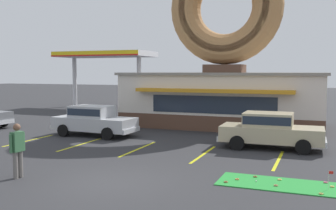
{
  "coord_description": "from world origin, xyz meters",
  "views": [
    {
      "loc": [
        5.99,
        -10.45,
        3.4
      ],
      "look_at": [
        -0.09,
        5.0,
        2.0
      ],
      "focal_mm": 42.0,
      "sensor_mm": 36.0,
      "label": 1
    }
  ],
  "objects_px": {
    "car_champagne": "(270,129)",
    "trash_bin": "(105,119)",
    "golf_ball": "(256,181)",
    "pedestrian_hooded_kid": "(17,148)",
    "putting_flag_pin": "(330,176)",
    "car_silver": "(94,119)"
  },
  "relations": [
    {
      "from": "trash_bin",
      "to": "pedestrian_hooded_kid",
      "type": "bearing_deg",
      "value": -73.01
    },
    {
      "from": "pedestrian_hooded_kid",
      "to": "trash_bin",
      "type": "relative_size",
      "value": 1.81
    },
    {
      "from": "golf_ball",
      "to": "car_silver",
      "type": "relative_size",
      "value": 0.01
    },
    {
      "from": "putting_flag_pin",
      "to": "pedestrian_hooded_kid",
      "type": "relative_size",
      "value": 0.31
    },
    {
      "from": "trash_bin",
      "to": "putting_flag_pin",
      "type": "bearing_deg",
      "value": -35.34
    },
    {
      "from": "car_champagne",
      "to": "trash_bin",
      "type": "xyz_separation_m",
      "value": [
        -10.35,
        3.28,
        -0.37
      ]
    },
    {
      "from": "putting_flag_pin",
      "to": "trash_bin",
      "type": "distance_m",
      "value": 15.61
    },
    {
      "from": "car_silver",
      "to": "golf_ball",
      "type": "bearing_deg",
      "value": -31.71
    },
    {
      "from": "golf_ball",
      "to": "car_champagne",
      "type": "height_order",
      "value": "car_champagne"
    },
    {
      "from": "trash_bin",
      "to": "car_champagne",
      "type": "bearing_deg",
      "value": -17.59
    },
    {
      "from": "car_champagne",
      "to": "trash_bin",
      "type": "bearing_deg",
      "value": 162.41
    },
    {
      "from": "car_champagne",
      "to": "trash_bin",
      "type": "relative_size",
      "value": 4.71
    },
    {
      "from": "car_silver",
      "to": "pedestrian_hooded_kid",
      "type": "relative_size",
      "value": 2.61
    },
    {
      "from": "golf_ball",
      "to": "trash_bin",
      "type": "relative_size",
      "value": 0.04
    },
    {
      "from": "golf_ball",
      "to": "car_silver",
      "type": "bearing_deg",
      "value": 148.29
    },
    {
      "from": "golf_ball",
      "to": "pedestrian_hooded_kid",
      "type": "height_order",
      "value": "pedestrian_hooded_kid"
    },
    {
      "from": "golf_ball",
      "to": "pedestrian_hooded_kid",
      "type": "bearing_deg",
      "value": -162.54
    },
    {
      "from": "car_champagne",
      "to": "pedestrian_hooded_kid",
      "type": "relative_size",
      "value": 2.6
    },
    {
      "from": "car_silver",
      "to": "car_champagne",
      "type": "bearing_deg",
      "value": -0.99
    },
    {
      "from": "golf_ball",
      "to": "trash_bin",
      "type": "bearing_deg",
      "value": 139.81
    },
    {
      "from": "car_champagne",
      "to": "car_silver",
      "type": "height_order",
      "value": "same"
    },
    {
      "from": "pedestrian_hooded_kid",
      "to": "car_champagne",
      "type": "bearing_deg",
      "value": 49.05
    }
  ]
}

